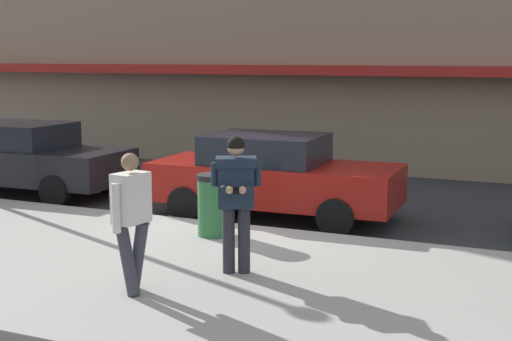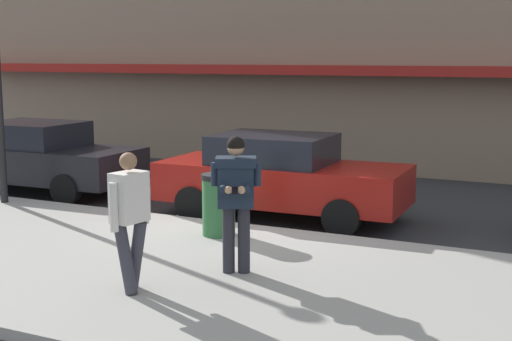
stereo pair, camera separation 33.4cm
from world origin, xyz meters
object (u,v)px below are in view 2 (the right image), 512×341
Objects in this scene: parked_sedan_near at (38,157)px; parked_sedan_mid at (280,176)px; man_texting_on_phone at (236,190)px; pedestrian_in_light_coat at (130,213)px; trash_bin at (219,204)px.

parked_sedan_mid is (5.76, 0.03, 0.00)m from parked_sedan_near.
man_texting_on_phone reaches higher than parked_sedan_mid.
man_texting_on_phone is at bearing 56.62° from pedestrian_in_light_coat.
pedestrian_in_light_coat is 1.74× the size of trash_bin.
pedestrian_in_light_coat is (-0.80, -1.21, -0.14)m from man_texting_on_phone.
parked_sedan_mid is 2.08m from trash_bin.
trash_bin is (-1.17, 1.65, -0.62)m from man_texting_on_phone.
parked_sedan_mid is at bearing 0.31° from parked_sedan_near.
man_texting_on_phone is 2.11m from trash_bin.
parked_sedan_near is 5.76m from parked_sedan_mid.
parked_sedan_near is at bearing 140.70° from pedestrian_in_light_coat.
parked_sedan_mid is 3.88m from man_texting_on_phone.
pedestrian_in_light_coat reaches higher than parked_sedan_near.
pedestrian_in_light_coat is (0.23, -4.93, 0.32)m from parked_sedan_mid.
parked_sedan_near is at bearing -179.69° from parked_sedan_mid.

